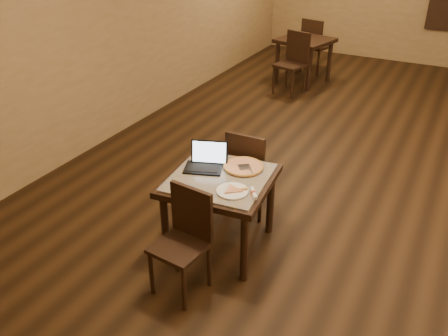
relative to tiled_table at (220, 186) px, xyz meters
The scene contains 15 objects.
ground 2.79m from the tiled_table, 57.81° to the left, with size 10.00×10.00×0.00m, color black.
wall_left 3.54m from the tiled_table, 138.01° to the left, with size 0.02×10.00×3.00m, color #93734B.
tiled_table is the anchor object (origin of this frame).
chair_main_near 0.63m from the tiled_table, 89.22° to the right, with size 0.44×0.44×0.93m.
chair_main_far 0.63m from the tiled_table, 89.82° to the left, with size 0.43×0.43×0.96m.
laptop 0.28m from the tiled_table, 152.28° to the left, with size 0.41×0.38×0.24m.
plate 0.31m from the tiled_table, 39.29° to the right, with size 0.28×0.28×0.02m, color white.
pizza_slice 0.31m from the tiled_table, 39.29° to the right, with size 0.18×0.18×0.02m, color beige, non-canonical shape.
pizza_pan 0.29m from the tiled_table, 63.43° to the left, with size 0.34×0.34×0.01m, color silver.
pizza_whole 0.29m from the tiled_table, 63.43° to the left, with size 0.37×0.37×0.03m.
spatula 0.29m from the tiled_table, 57.53° to the left, with size 0.11×0.26×0.01m, color silver.
napkin_roll 0.44m from the tiled_table, 19.29° to the right, with size 0.13×0.16×0.04m.
other_table_b 5.12m from the tiled_table, 100.87° to the left, with size 1.04×1.04×0.81m.
other_table_b_chair_near 4.52m from the tiled_table, 102.06° to the left, with size 0.55×0.55×1.04m.
other_table_b_chair_far 5.72m from the tiled_table, 99.93° to the left, with size 0.55×0.55×1.04m.
Camera 1 is at (0.32, -5.54, 2.90)m, focal length 38.00 mm.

